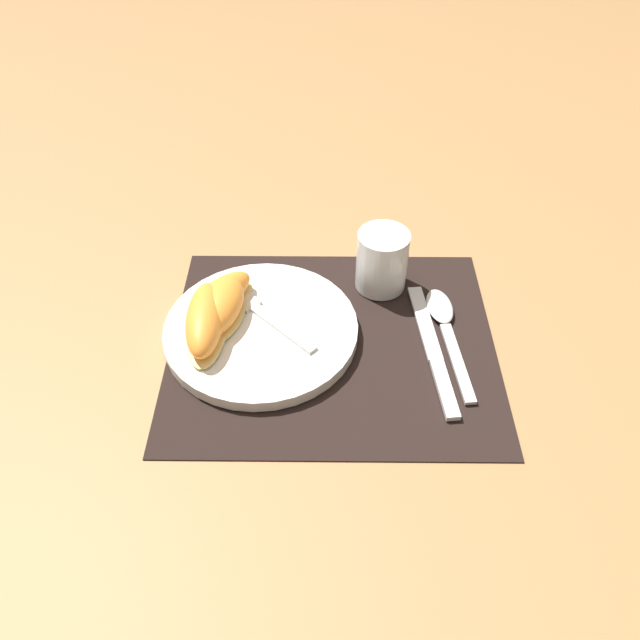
% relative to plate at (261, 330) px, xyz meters
% --- Properties ---
extents(ground_plane, '(3.00, 3.00, 0.00)m').
position_rel_plate_xyz_m(ground_plane, '(0.09, -0.01, -0.01)').
color(ground_plane, '#A37547').
extents(placemat, '(0.41, 0.35, 0.00)m').
position_rel_plate_xyz_m(placemat, '(0.09, -0.01, -0.01)').
color(placemat, black).
rests_on(placemat, ground_plane).
extents(plate, '(0.25, 0.25, 0.02)m').
position_rel_plate_xyz_m(plate, '(0.00, 0.00, 0.00)').
color(plate, white).
rests_on(plate, placemat).
extents(juice_glass, '(0.07, 0.07, 0.09)m').
position_rel_plate_xyz_m(juice_glass, '(0.16, 0.10, 0.03)').
color(juice_glass, silver).
rests_on(juice_glass, placemat).
extents(knife, '(0.04, 0.22, 0.01)m').
position_rel_plate_xyz_m(knife, '(0.22, -0.03, -0.01)').
color(knife, silver).
rests_on(knife, placemat).
extents(spoon, '(0.04, 0.20, 0.01)m').
position_rel_plate_xyz_m(spoon, '(0.24, 0.02, -0.00)').
color(spoon, silver).
rests_on(spoon, placemat).
extents(fork, '(0.14, 0.14, 0.00)m').
position_rel_plate_xyz_m(fork, '(-0.01, 0.03, 0.01)').
color(fork, silver).
rests_on(fork, plate).
extents(citrus_wedge_0, '(0.10, 0.11, 0.04)m').
position_rel_plate_xyz_m(citrus_wedge_0, '(-0.05, 0.04, 0.02)').
color(citrus_wedge_0, '#F4DB84').
rests_on(citrus_wedge_0, plate).
extents(citrus_wedge_1, '(0.08, 0.12, 0.04)m').
position_rel_plate_xyz_m(citrus_wedge_1, '(-0.05, 0.01, 0.03)').
color(citrus_wedge_1, '#F4DB84').
rests_on(citrus_wedge_1, plate).
extents(citrus_wedge_2, '(0.05, 0.11, 0.04)m').
position_rel_plate_xyz_m(citrus_wedge_2, '(-0.07, -0.01, 0.03)').
color(citrus_wedge_2, '#F4DB84').
rests_on(citrus_wedge_2, plate).
extents(citrus_wedge_3, '(0.06, 0.13, 0.05)m').
position_rel_plate_xyz_m(citrus_wedge_3, '(-0.07, -0.01, 0.03)').
color(citrus_wedge_3, '#F4DB84').
rests_on(citrus_wedge_3, plate).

